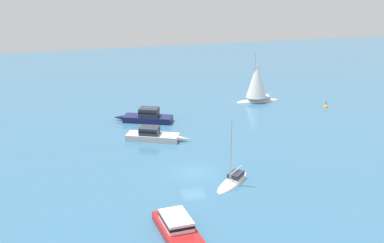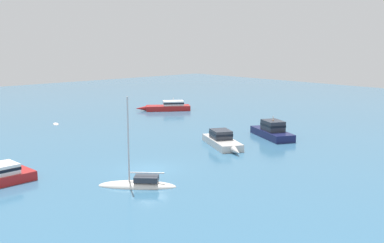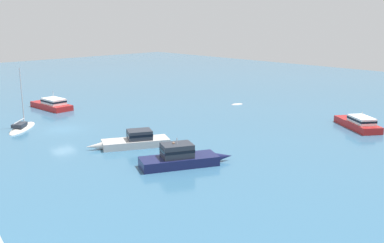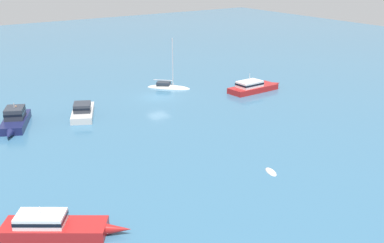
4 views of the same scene
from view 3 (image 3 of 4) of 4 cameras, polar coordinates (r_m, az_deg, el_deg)
ground_plane at (r=52.24m, az=-16.27°, el=-1.02°), size 160.00×160.00×0.00m
motor_cruiser at (r=38.05m, az=-1.45°, el=-4.61°), size 4.92×8.12×2.49m
launch at (r=43.97m, az=-7.34°, el=-2.43°), size 4.90×7.88×1.63m
powerboat at (r=64.60m, az=-17.55°, el=2.13°), size 8.77×3.01×2.54m
motor_cruiser_1 at (r=54.26m, az=20.43°, el=-0.14°), size 7.86×6.07×2.03m
sloop_1 at (r=54.04m, az=-20.90°, el=-0.79°), size 5.34×5.45×7.30m
rib at (r=64.89m, az=5.79°, el=2.18°), size 1.33×1.95×0.31m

